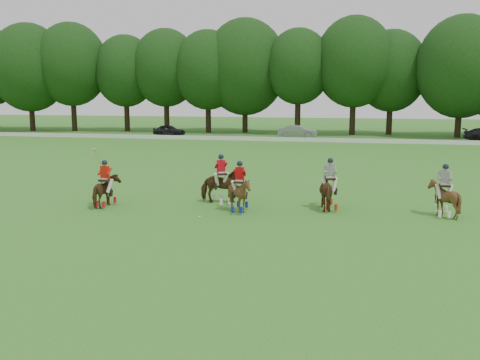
% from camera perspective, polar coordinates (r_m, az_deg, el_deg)
% --- Properties ---
extents(ground, '(180.00, 180.00, 0.00)m').
position_cam_1_polar(ground, '(20.44, -7.52, -5.60)').
color(ground, '#297421').
rests_on(ground, ground).
extents(tree_line, '(117.98, 14.32, 14.75)m').
position_cam_1_polar(tree_line, '(67.02, 6.52, 11.92)').
color(tree_line, black).
rests_on(tree_line, ground).
extents(boundary_rail, '(120.00, 0.10, 0.44)m').
position_cam_1_polar(boundary_rail, '(57.21, 5.16, 4.35)').
color(boundary_rail, white).
rests_on(boundary_rail, ground).
extents(car_left, '(3.92, 1.74, 1.31)m').
position_cam_1_polar(car_left, '(64.94, -7.56, 5.29)').
color(car_left, black).
rests_on(car_left, ground).
extents(car_mid, '(4.44, 1.61, 1.45)m').
position_cam_1_polar(car_mid, '(61.58, 6.15, 5.16)').
color(car_mid, gray).
rests_on(car_mid, ground).
extents(polo_red_a, '(1.07, 1.75, 2.71)m').
position_cam_1_polar(polo_red_a, '(25.39, -14.14, -1.06)').
color(polo_red_a, '#442412').
rests_on(polo_red_a, ground).
extents(polo_red_b, '(2.14, 2.06, 2.36)m').
position_cam_1_polar(polo_red_b, '(25.31, -2.03, -0.63)').
color(polo_red_b, '#442412').
rests_on(polo_red_b, ground).
extents(polo_red_c, '(1.29, 1.44, 2.28)m').
position_cam_1_polar(polo_red_c, '(23.52, -0.03, -1.49)').
color(polo_red_c, '#442412').
rests_on(polo_red_c, ground).
extents(polo_stripe_a, '(1.28, 2.08, 2.34)m').
position_cam_1_polar(polo_stripe_a, '(24.38, 9.53, -1.15)').
color(polo_stripe_a, '#442412').
rests_on(polo_stripe_a, ground).
extents(polo_stripe_b, '(1.30, 1.45, 2.26)m').
position_cam_1_polar(polo_stripe_b, '(24.31, 20.90, -1.78)').
color(polo_stripe_b, '#442412').
rests_on(polo_stripe_b, ground).
extents(polo_ball, '(0.09, 0.09, 0.09)m').
position_cam_1_polar(polo_ball, '(22.61, -4.34, -3.96)').
color(polo_ball, white).
rests_on(polo_ball, ground).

